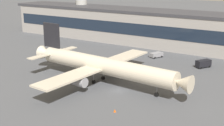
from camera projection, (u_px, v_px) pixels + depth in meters
The scene contains 6 objects.
ground_plane at pixel (119, 91), 82.27m from camera, with size 600.00×600.00×0.00m, color #4C4F54.
terminal_building at pixel (189, 31), 125.57m from camera, with size 179.23×18.23×14.99m.
airliner at pixel (102, 65), 86.94m from camera, with size 52.01×44.65×15.23m.
pushback_tractor at pixel (156, 55), 114.82m from camera, with size 4.39×5.45×1.75m.
crew_van at pixel (204, 63), 102.18m from camera, with size 4.55×5.59×2.55m.
traffic_cone_0 at pixel (115, 111), 69.45m from camera, with size 0.57×0.57×0.71m, color #F2590C.
Camera 1 is at (39.28, -66.23, 29.94)m, focal length 49.64 mm.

